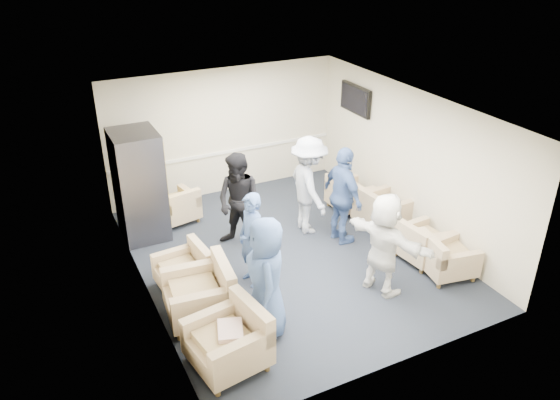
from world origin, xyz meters
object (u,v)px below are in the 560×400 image
person_mid_right (343,196)px  person_mid_left (251,240)px  person_front_left (266,277)px  armchair_right_far (348,196)px  armchair_left_near (232,342)px  armchair_left_far (186,271)px  armchair_right_midnear (421,244)px  armchair_left_mid (203,295)px  vending_machine (139,185)px  person_back_left (240,202)px  armchair_right_near (445,258)px  armchair_corner (177,208)px  person_back_right (309,186)px  armchair_right_midfar (380,211)px  person_front_right (384,244)px

person_mid_right → person_mid_left: bearing=101.9°
person_front_left → armchair_right_far: bearing=148.6°
armchair_left_near → person_mid_left: person_mid_left is taller
armchair_left_far → armchair_right_midnear: armchair_right_midnear is taller
armchair_left_mid → vending_machine: (-0.20, 2.81, 0.64)m
armchair_left_near → person_front_left: bearing=112.1°
armchair_right_midnear → person_back_left: 3.23m
armchair_left_far → armchair_right_near: size_ratio=0.91×
armchair_right_midnear → armchair_corner: (-3.39, 3.20, -0.01)m
vending_machine → person_mid_right: (3.19, -1.85, -0.10)m
armchair_right_near → person_back_right: person_back_right is taller
armchair_left_mid → person_mid_right: size_ratio=0.57×
armchair_left_mid → armchair_left_far: (-0.01, 0.82, -0.07)m
armchair_left_near → person_mid_right: 3.67m
armchair_right_near → armchair_right_midnear: (-0.06, 0.53, 0.00)m
armchair_left_mid → armchair_corner: armchair_left_mid is taller
armchair_left_far → person_front_left: size_ratio=0.46×
vending_machine → armchair_right_midfar: bearing=-22.9°
armchair_right_near → person_front_right: 1.31m
person_back_right → person_mid_right: bearing=-144.0°
armchair_left_near → person_back_right: (2.63, 2.68, 0.57)m
armchair_left_mid → armchair_right_far: bearing=123.5°
armchair_right_far → armchair_corner: size_ratio=0.87×
armchair_right_near → armchair_corner: (-3.45, 3.73, -0.01)m
armchair_left_mid → armchair_right_midnear: size_ratio=1.20×
armchair_left_far → armchair_right_midfar: size_ratio=0.91×
person_front_left → armchair_left_far: bearing=-136.7°
armchair_corner → person_front_right: (2.26, -3.61, 0.54)m
person_front_left → person_mid_right: size_ratio=0.99×
person_front_left → armchair_right_midnear: bearing=116.4°
armchair_right_midnear → person_mid_right: size_ratio=0.47×
armchair_right_near → armchair_right_midfar: (-0.01, 1.80, 0.03)m
armchair_right_midnear → armchair_right_midfar: armchair_right_midfar is taller
armchair_right_midfar → person_mid_right: 1.11m
person_mid_left → person_back_right: person_back_right is taller
person_front_right → armchair_right_midnear: bearing=-87.6°
person_front_left → person_mid_left: person_front_left is taller
armchair_left_far → person_mid_right: (3.00, 0.14, 0.61)m
armchair_left_near → vending_machine: (-0.20, 3.92, 0.65)m
armchair_right_midnear → armchair_right_far: armchair_right_midnear is taller
vending_machine → person_front_right: bearing=-49.2°
armchair_left_far → person_back_right: bearing=101.0°
person_front_left → person_mid_right: person_mid_right is taller
person_front_left → person_mid_right: bearing=143.6°
armchair_right_midfar → armchair_left_mid: bearing=101.0°
person_front_left → person_back_right: 2.97m
armchair_right_midnear → person_front_right: size_ratio=0.51×
armchair_right_far → person_mid_right: size_ratio=0.43×
armchair_left_near → armchair_right_near: size_ratio=1.15×
armchair_corner → armchair_right_midfar: bearing=139.6°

